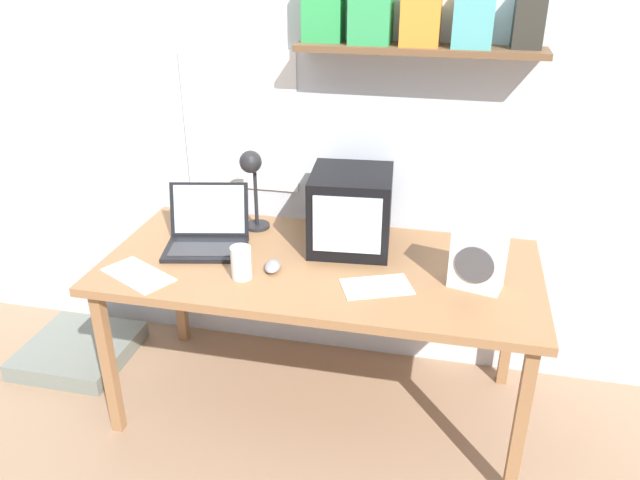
{
  "coord_description": "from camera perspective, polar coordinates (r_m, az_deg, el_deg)",
  "views": [
    {
      "loc": [
        0.47,
        -2.12,
        1.86
      ],
      "look_at": [
        0.0,
        0.0,
        0.81
      ],
      "focal_mm": 35.0,
      "sensor_mm": 36.0,
      "label": 1
    }
  ],
  "objects": [
    {
      "name": "desk_lamp",
      "position": [
        2.64,
        -6.23,
        5.91
      ],
      "size": [
        0.11,
        0.16,
        0.37
      ],
      "rotation": [
        0.0,
        0.0,
        0.06
      ],
      "color": "#232326",
      "rests_on": "corner_desk"
    },
    {
      "name": "back_wall",
      "position": [
        2.69,
        2.34,
        13.93
      ],
      "size": [
        5.6,
        0.24,
        2.6
      ],
      "color": "silver",
      "rests_on": "ground_plane"
    },
    {
      "name": "floor_cushion",
      "position": [
        3.32,
        -21.18,
        -9.4
      ],
      "size": [
        0.49,
        0.49,
        0.08
      ],
      "color": "slate",
      "rests_on": "ground_plane"
    },
    {
      "name": "printed_handout",
      "position": [
        2.47,
        -16.3,
        -3.07
      ],
      "size": [
        0.33,
        0.27,
        0.0
      ],
      "rotation": [
        0.0,
        0.0,
        -0.49
      ],
      "color": "white",
      "rests_on": "corner_desk"
    },
    {
      "name": "space_heater",
      "position": [
        2.31,
        14.29,
        -1.4
      ],
      "size": [
        0.21,
        0.15,
        0.25
      ],
      "rotation": [
        0.0,
        0.0,
        -0.25
      ],
      "color": "white",
      "rests_on": "corner_desk"
    },
    {
      "name": "laptop",
      "position": [
        2.62,
        -10.28,
        0.77
      ],
      "size": [
        0.38,
        0.35,
        0.24
      ],
      "rotation": [
        0.0,
        0.0,
        0.21
      ],
      "color": "black",
      "rests_on": "corner_desk"
    },
    {
      "name": "computer_mouse",
      "position": [
        2.41,
        -4.35,
        -2.4
      ],
      "size": [
        0.07,
        0.11,
        0.03
      ],
      "rotation": [
        0.0,
        0.0,
        0.13
      ],
      "color": "gray",
      "rests_on": "corner_desk"
    },
    {
      "name": "juice_glass",
      "position": [
        2.35,
        -7.22,
        -2.19
      ],
      "size": [
        0.08,
        0.08,
        0.13
      ],
      "color": "white",
      "rests_on": "corner_desk"
    },
    {
      "name": "crt_monitor",
      "position": [
        2.54,
        2.84,
        2.75
      ],
      "size": [
        0.35,
        0.36,
        0.32
      ],
      "rotation": [
        0.0,
        0.0,
        0.08
      ],
      "color": "black",
      "rests_on": "corner_desk"
    },
    {
      "name": "open_notebook",
      "position": [
        2.31,
        5.2,
        -4.26
      ],
      "size": [
        0.29,
        0.24,
        0.0
      ],
      "rotation": [
        0.0,
        0.0,
        0.39
      ],
      "color": "silver",
      "rests_on": "corner_desk"
    },
    {
      "name": "ground_plane",
      "position": [
        2.86,
        0.0,
        -14.68
      ],
      "size": [
        12.0,
        12.0,
        0.0
      ],
      "primitive_type": "plane",
      "color": "#9D7B5E"
    },
    {
      "name": "corner_desk",
      "position": [
        2.49,
        0.0,
        -3.19
      ],
      "size": [
        1.71,
        0.8,
        0.71
      ],
      "color": "#996B44",
      "rests_on": "ground_plane"
    }
  ]
}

